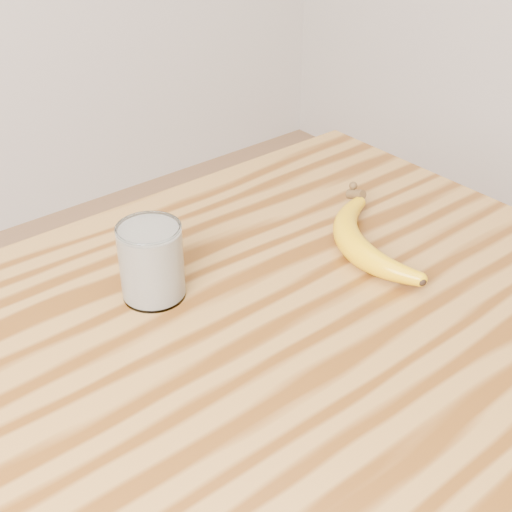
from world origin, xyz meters
TOP-DOWN VIEW (x-y plane):
  - table at (0.00, 0.00)m, footprint 1.20×0.80m
  - smoothie_glass at (0.01, 0.15)m, footprint 0.09×0.09m
  - banana at (0.29, 0.06)m, footprint 0.25×0.35m

SIDE VIEW (x-z plane):
  - table at x=0.00m, z-range 0.32..1.22m
  - banana at x=0.29m, z-range 0.90..0.94m
  - smoothie_glass at x=0.01m, z-range 0.90..1.01m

